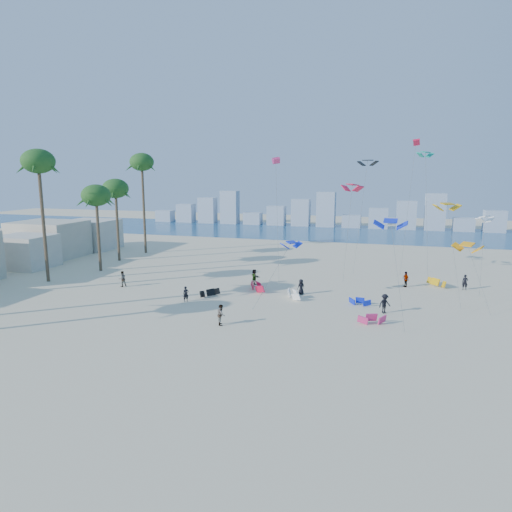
# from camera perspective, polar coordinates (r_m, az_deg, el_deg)

# --- Properties ---
(ground) EXTENTS (220.00, 220.00, 0.00)m
(ground) POSITION_cam_1_polar(r_m,az_deg,el_deg) (34.64, -12.57, -11.77)
(ground) COLOR beige
(ground) RESTS_ON ground
(ocean) EXTENTS (220.00, 220.00, 0.00)m
(ocean) POSITION_cam_1_polar(r_m,az_deg,el_deg) (102.00, 7.26, 3.11)
(ocean) COLOR navy
(ocean) RESTS_ON ground
(kitesurfer_near) EXTENTS (0.68, 0.65, 1.58)m
(kitesurfer_near) POSITION_cam_1_polar(r_m,az_deg,el_deg) (46.66, -8.87, -4.78)
(kitesurfer_near) COLOR black
(kitesurfer_near) RESTS_ON ground
(kitesurfer_mid) EXTENTS (0.96, 1.07, 1.80)m
(kitesurfer_mid) POSITION_cam_1_polar(r_m,az_deg,el_deg) (39.36, -4.43, -7.41)
(kitesurfer_mid) COLOR gray
(kitesurfer_mid) RESTS_ON ground
(kitesurfers_far) EXTENTS (38.70, 12.42, 1.85)m
(kitesurfers_far) POSITION_cam_1_polar(r_m,az_deg,el_deg) (49.67, 5.47, -3.63)
(kitesurfers_far) COLOR black
(kitesurfers_far) RESTS_ON ground
(grounded_kites) EXTENTS (25.68, 17.60, 0.93)m
(grounded_kites) POSITION_cam_1_polar(r_m,az_deg,el_deg) (48.04, 8.08, -4.77)
(grounded_kites) COLOR black
(grounded_kites) RESTS_ON ground
(flying_kites) EXTENTS (26.51, 28.01, 17.74)m
(flying_kites) POSITION_cam_1_polar(r_m,az_deg,el_deg) (53.58, 16.63, 8.22)
(flying_kites) COLOR #0C24D9
(flying_kites) RESTS_ON ground
(palm_row) EXTENTS (8.62, 44.80, 16.09)m
(palm_row) POSITION_cam_1_polar(r_m,az_deg,el_deg) (58.33, -24.83, 8.43)
(palm_row) COLOR brown
(palm_row) RESTS_ON ground
(beachfront_buildings) EXTENTS (11.50, 43.00, 6.00)m
(beachfront_buildings) POSITION_cam_1_polar(r_m,az_deg,el_deg) (70.27, -28.81, 0.75)
(beachfront_buildings) COLOR beige
(beachfront_buildings) RESTS_ON ground
(distant_skyline) EXTENTS (85.00, 3.00, 8.40)m
(distant_skyline) POSITION_cam_1_polar(r_m,az_deg,el_deg) (111.68, 7.51, 5.33)
(distant_skyline) COLOR #9EADBF
(distant_skyline) RESTS_ON ground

